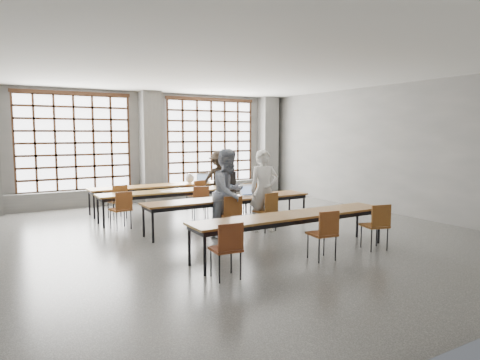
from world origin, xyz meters
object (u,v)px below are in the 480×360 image
Objects in this scene: desk_row_a at (161,187)px; red_pouch at (225,246)px; desk_row_b at (177,192)px; desk_row_c at (230,200)px; chair_mid_centre at (200,199)px; chair_mid_left at (122,206)px; student_female at (229,193)px; student_male at (264,191)px; chair_mid_right at (248,195)px; chair_back_right at (222,190)px; laptop_back at (203,180)px; student_back at (219,180)px; backpack at (230,179)px; desk_row_d at (293,218)px; mouse at (265,194)px; chair_front_right at (268,208)px; chair_near_left at (228,245)px; chair_back_mid at (197,192)px; phone at (239,197)px; chair_near_mid at (325,230)px; laptop_front at (248,193)px; green_box at (226,195)px; chair_front_left at (231,212)px; plastic_bag at (190,178)px; chair_back_left at (118,198)px; chair_near_right at (377,222)px.

desk_row_a is 20.00× the size of red_pouch.
desk_row_b is 1.93m from desk_row_c.
chair_mid_left is at bearing -179.95° from chair_mid_centre.
student_female is at bearing -43.45° from chair_mid_left.
student_male is (2.72, -1.72, 0.37)m from chair_mid_left.
chair_mid_right is 0.47× the size of student_female.
red_pouch is (-1.38, -2.37, -0.43)m from student_female.
laptop_back is (-0.25, 0.73, 0.25)m from chair_back_right.
student_back is 4.18× the size of backpack.
desk_row_d is 2.48m from mouse.
student_female is (-0.92, 0.13, 0.39)m from chair_front_right.
red_pouch is at bearing -103.64° from desk_row_b.
chair_front_right is (2.74, -1.85, 0.00)m from chair_mid_left.
desk_row_c is 3.39m from chair_near_left.
chair_front_right is at bearing -84.92° from chair_back_mid.
mouse is at bearing -2.97° from student_female.
student_back is 12.87× the size of phone.
student_male is 3.73m from laptop_back.
chair_mid_left is 1.00× the size of chair_near_mid.
laptop_front reaches higher than green_box.
red_pouch is (-2.74, -4.77, -0.43)m from backpack.
backpack is (-0.19, 0.68, 0.39)m from chair_mid_right.
chair_front_right is at bearing -73.67° from desk_row_a.
chair_mid_right is 0.53× the size of student_back.
chair_front_left reaches higher than green_box.
chair_near_left is 1.90m from chair_near_mid.
chair_front_left and chair_near_left have the same top height.
plastic_bag reaches higher than chair_back_mid.
chair_back_left is 5.43m from chair_near_left.
backpack is (1.22, 0.68, 0.39)m from chair_mid_centre.
red_pouch is (-1.70, -0.55, -0.16)m from desk_row_d.
student_female reaches higher than phone.
chair_near_right is 3.41m from green_box.
laptop_front is at bearing -44.33° from chair_back_left.
chair_near_right is (1.16, -5.43, 0.00)m from chair_back_mid.
chair_back_mid reaches higher than desk_row_a.
laptop_front is (1.04, -3.00, 0.13)m from desk_row_a.
chair_front_left is 1.00× the size of chair_front_right.
student_female reaches higher than chair_near_mid.
plastic_bag is (0.42, 3.16, 0.21)m from desk_row_c.
chair_back_left is 3.48m from chair_front_left.
red_pouch is (0.44, -4.09, -0.04)m from chair_mid_left.
chair_mid_centre is (0.32, -1.89, -0.13)m from desk_row_a.
laptop_back reaches higher than chair_near_right.
plastic_bag is at bearing 85.83° from desk_row_d.
student_female reaches higher than desk_row_a.
chair_mid_centre is 1.92m from student_male.
chair_front_left is 0.53× the size of student_back.
student_male reaches higher than mouse.
desk_row_d is at bearing -78.73° from chair_front_left.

